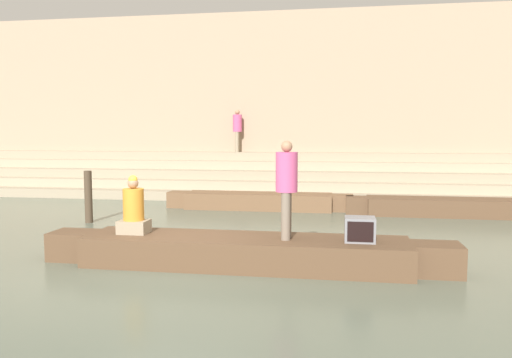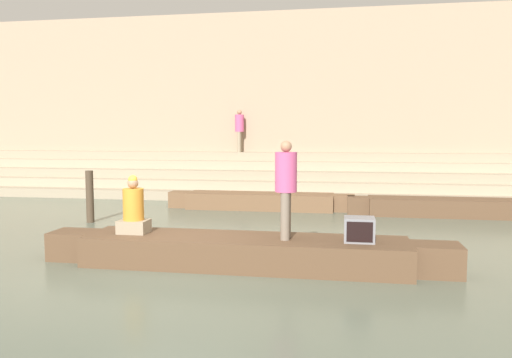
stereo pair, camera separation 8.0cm
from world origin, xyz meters
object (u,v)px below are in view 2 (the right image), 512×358
rowboat_main (244,251)px  person_standing (286,183)px  tv_set (359,230)px  person_rowing (134,210)px  moored_boat_shore (448,207)px  person_on_steps (239,128)px  moored_boat_distant (260,201)px  mooring_post (90,197)px

rowboat_main → person_standing: person_standing is taller
rowboat_main → tv_set: bearing=-1.9°
rowboat_main → person_rowing: 2.13m
moored_boat_shore → person_on_steps: person_on_steps is taller
moored_boat_shore → moored_boat_distant: same height
moored_boat_shore → moored_boat_distant: size_ratio=0.97×
person_rowing → mooring_post: (-2.73, 3.50, -0.25)m
rowboat_main → moored_boat_distant: bearing=95.8°
person_rowing → person_on_steps: size_ratio=0.64×
moored_boat_shore → rowboat_main: bearing=-124.5°
moored_boat_distant → tv_set: bearing=-63.2°
tv_set → mooring_post: (-6.70, 3.55, -0.04)m
person_standing → person_rowing: 2.80m
person_rowing → person_on_steps: person_on_steps is taller
mooring_post → person_standing: bearing=-32.8°
person_standing → mooring_post: person_standing is taller
moored_boat_shore → mooring_post: bearing=-162.2°
person_rowing → mooring_post: bearing=136.7°
person_rowing → tv_set: size_ratio=2.11×
moored_boat_shore → person_on_steps: (-6.85, 4.49, 2.25)m
tv_set → moored_boat_shore: tv_set is taller
person_rowing → moored_boat_distant: person_rowing is taller
rowboat_main → person_rowing: bearing=178.1°
tv_set → rowboat_main: bearing=-176.9°
moored_boat_shore → moored_boat_distant: (-5.37, 0.38, -0.00)m
person_on_steps → tv_set: bearing=-76.9°
person_standing → person_on_steps: bearing=103.0°
moored_boat_shore → mooring_post: mooring_post is taller
moored_boat_shore → moored_boat_distant: 5.38m
person_rowing → moored_boat_shore: 9.01m
person_standing → person_rowing: bearing=176.7°
rowboat_main → moored_boat_distant: (-0.80, 6.52, -0.01)m
person_rowing → mooring_post: 4.44m
moored_boat_shore → mooring_post: size_ratio=4.11×
person_rowing → moored_boat_distant: size_ratio=0.18×
person_standing → moored_boat_distant: (-1.52, 6.52, -1.21)m
person_rowing → moored_boat_shore: size_ratio=0.19×
mooring_post → person_on_steps: size_ratio=0.82×
moored_boat_shore → person_on_steps: bearing=148.9°
person_standing → person_on_steps: (-3.00, 10.62, 1.04)m
person_standing → person_rowing: person_standing is taller
person_rowing → person_standing: bearing=8.2°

